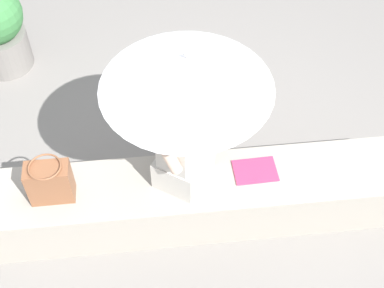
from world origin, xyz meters
name	(u,v)px	position (x,y,z in m)	size (l,w,h in m)	color
ground_plane	(200,214)	(0.00, 0.00, 0.00)	(14.00, 14.00, 0.00)	gray
stone_bench	(200,198)	(0.00, 0.00, 0.20)	(2.93, 0.48, 0.40)	#A8A093
person_seated	(183,137)	(0.10, -0.05, 0.79)	(0.43, 0.50, 0.90)	beige
parasol	(186,72)	(0.08, -0.06, 1.30)	(0.96, 0.96, 1.04)	#B7B7BC
handbag_black	(50,182)	(0.93, 0.02, 0.55)	(0.27, 0.20, 0.31)	brown
magazine	(255,171)	(-0.37, -0.04, 0.41)	(0.28, 0.20, 0.01)	#D83866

